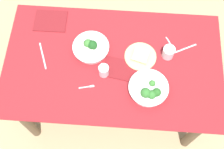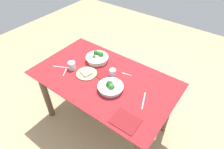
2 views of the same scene
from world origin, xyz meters
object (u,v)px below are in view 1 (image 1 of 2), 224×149
fork_by_far_bowl (87,87)px  table_knife_left (183,49)px  napkin_folded_upper (51,21)px  water_glass_center (104,71)px  water_glass_side (168,52)px  bread_side_plate (140,56)px  broccoli_bowl_far (91,47)px  table_knife_right (43,56)px  fork_by_near_bowl (170,44)px  broccoli_bowl_near (149,89)px  napkin_folded_lower (120,69)px

fork_by_far_bowl → table_knife_left: bearing=13.9°
napkin_folded_upper → water_glass_center: bearing=-42.9°
water_glass_side → napkin_folded_upper: bearing=165.2°
bread_side_plate → napkin_folded_upper: size_ratio=0.94×
broccoli_bowl_far → table_knife_right: (-0.31, -0.07, -0.03)m
fork_by_near_bowl → fork_by_far_bowl: bearing=-86.2°
broccoli_bowl_far → fork_by_far_bowl: 0.27m
broccoli_bowl_far → water_glass_center: (0.10, -0.16, 0.01)m
water_glass_side → fork_by_near_bowl: water_glass_side is taller
broccoli_bowl_far → water_glass_side: size_ratio=2.87×
broccoli_bowl_near → fork_by_near_bowl: size_ratio=2.49×
table_knife_left → table_knife_right: bearing=-19.6°
fork_by_far_bowl → broccoli_bowl_far: bearing=77.2°
fork_by_far_bowl → fork_by_near_bowl: 0.62m
napkin_folded_upper → bread_side_plate: bearing=-20.8°
broccoli_bowl_near → water_glass_center: 0.30m
fork_by_near_bowl → napkin_folded_upper: 0.83m
bread_side_plate → water_glass_side: size_ratio=2.51×
water_glass_center → water_glass_side: size_ratio=0.98×
broccoli_bowl_far → water_glass_side: bearing=-0.7°
bread_side_plate → fork_by_far_bowl: bread_side_plate is taller
water_glass_center → table_knife_left: 0.55m
broccoli_bowl_far → water_glass_side: (0.50, -0.01, 0.01)m
napkin_folded_upper → water_glass_side: bearing=-14.8°
bread_side_plate → table_knife_right: bread_side_plate is taller
fork_by_far_bowl → napkin_folded_lower: napkin_folded_lower is taller
broccoli_bowl_far → fork_by_far_bowl: (0.00, -0.26, -0.03)m
broccoli_bowl_near → bread_side_plate: (-0.05, 0.24, -0.03)m
napkin_folded_lower → table_knife_right: bearing=173.2°
fork_by_near_bowl → table_knife_right: 0.84m
water_glass_center → napkin_folded_upper: 0.54m
napkin_folded_upper → napkin_folded_lower: size_ratio=1.02×
fork_by_far_bowl → napkin_folded_upper: napkin_folded_upper is taller
bread_side_plate → water_glass_center: water_glass_center is taller
water_glass_side → napkin_folded_lower: size_ratio=0.38×
fork_by_far_bowl → table_knife_left: size_ratio=0.49×
napkin_folded_upper → napkin_folded_lower: same height
water_glass_center → fork_by_far_bowl: size_ratio=0.83×
broccoli_bowl_near → napkin_folded_upper: broccoli_bowl_near is taller
water_glass_center → napkin_folded_lower: (0.10, 0.04, -0.04)m
bread_side_plate → table_knife_left: bearing=15.0°
table_knife_left → napkin_folded_upper: bearing=-36.6°
napkin_folded_upper → table_knife_right: bearing=-91.9°
broccoli_bowl_far → bread_side_plate: 0.32m
broccoli_bowl_near → water_glass_side: broccoli_bowl_near is taller
napkin_folded_lower → broccoli_bowl_far: bearing=147.4°
broccoli_bowl_far → table_knife_left: size_ratio=1.20×
water_glass_side → fork_by_near_bowl: bearing=76.6°
water_glass_side → table_knife_right: 0.81m
fork_by_far_bowl → napkin_folded_lower: (0.20, 0.14, 0.00)m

